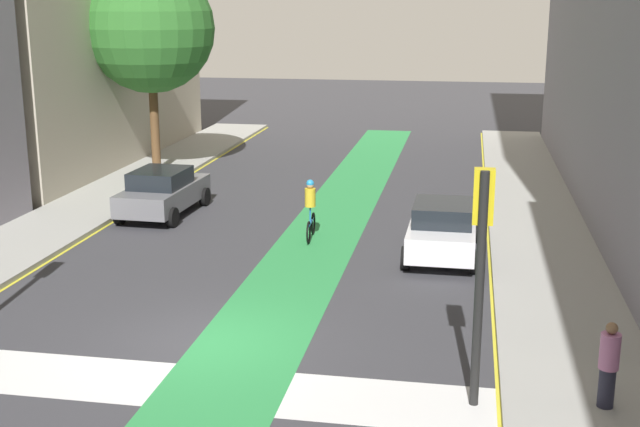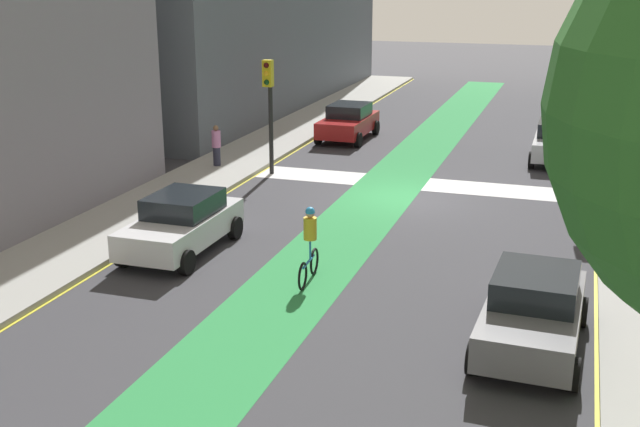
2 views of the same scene
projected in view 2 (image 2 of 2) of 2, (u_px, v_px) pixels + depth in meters
name	position (u px, v px, depth m)	size (l,w,h in m)	color
ground_plane	(407.00, 198.00, 26.68)	(120.00, 120.00, 0.00)	#38383D
bike_lane_paint	(379.00, 196.00, 26.96)	(2.40, 60.00, 0.01)	#2D8C47
crosswalk_band	(419.00, 184.00, 28.50)	(12.00, 1.80, 0.01)	silver
curb_stripe_left	(596.00, 214.00, 24.90)	(0.16, 60.00, 0.01)	yellow
sidewalk_right	(203.00, 179.00, 28.88)	(3.00, 60.00, 0.15)	#9E9E99
curb_stripe_right	(241.00, 184.00, 28.45)	(0.16, 60.00, 0.01)	yellow
traffic_signal_near_right	(269.00, 95.00, 28.96)	(0.35, 0.52, 4.22)	black
traffic_signal_near_left	(579.00, 113.00, 24.60)	(0.35, 0.52, 4.38)	black
car_white_right_far	(182.00, 223.00, 21.42)	(2.05, 4.21, 1.57)	silver
car_silver_left_near	(558.00, 141.00, 31.63)	(2.04, 4.21, 1.57)	#B2B7BF
car_grey_left_far	(533.00, 311.00, 15.91)	(2.16, 4.27, 1.57)	slate
car_red_right_near	(348.00, 122.00, 35.77)	(2.06, 4.22, 1.57)	#A51919
cyclist_in_lane	(309.00, 243.00, 19.34)	(0.32, 1.73, 1.86)	black
pedestrian_sidewalk_right_a	(216.00, 145.00, 30.30)	(0.34, 0.34, 1.55)	#262638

